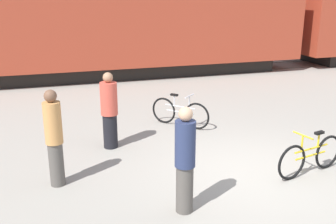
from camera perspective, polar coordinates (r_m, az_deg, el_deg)
name	(u,v)px	position (r m, az deg, el deg)	size (l,w,h in m)	color
ground_plane	(251,173)	(7.87, 11.92, -8.65)	(80.00, 80.00, 0.00)	gray
freight_train	(136,9)	(16.35, -4.69, 14.70)	(42.77, 3.05, 5.14)	black
rail_near	(141,78)	(15.99, -3.89, 5.01)	(54.77, 0.07, 0.01)	#4C4238
rail_far	(134,71)	(17.36, -5.00, 5.96)	(54.77, 0.07, 0.01)	#4C4238
bicycle_silver	(180,112)	(10.15, 1.75, -0.06)	(1.16, 1.27, 0.86)	black
bicycle_yellow	(311,156)	(8.01, 19.98, -6.03)	(1.65, 0.50, 0.85)	black
person_in_tan	(54,138)	(7.19, -16.20, -3.64)	(0.31, 0.31, 1.78)	#514C47
person_in_navy	(185,160)	(6.10, 2.47, -7.03)	(0.32, 0.32, 1.74)	#514C47
person_in_red	(109,111)	(8.71, -8.51, 0.15)	(0.37, 0.37, 1.71)	black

